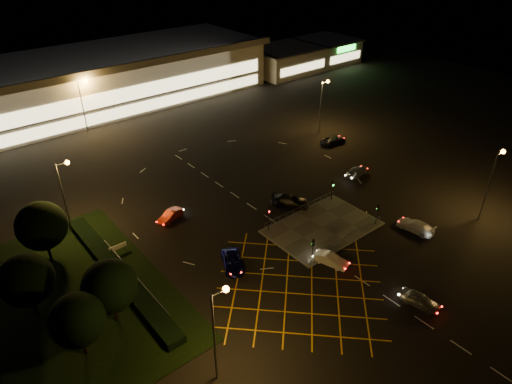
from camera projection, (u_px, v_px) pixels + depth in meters
ground at (301, 227)px, 60.57m from camera, size 180.00×180.00×0.00m
pedestrian_island at (322, 227)px, 60.29m from camera, size 14.00×9.00×0.12m
grass_verge at (76, 296)px, 49.38m from camera, size 18.00×30.00×0.08m
hedge at (119, 273)px, 51.85m from camera, size 2.00×26.00×1.00m
supermarket at (103, 78)px, 98.95m from camera, size 72.00×26.50×10.50m
retail_unit_a at (285, 60)px, 119.63m from camera, size 18.80×14.80×6.35m
retail_unit_b at (327, 50)px, 128.27m from camera, size 14.80×14.80×6.35m
streetlight_sw at (218, 323)px, 37.55m from camera, size 1.78×0.56×10.03m
streetlight_se at (493, 176)px, 58.95m from camera, size 1.78×0.56×10.03m
streetlight_nw at (65, 188)px, 56.38m from camera, size 1.78×0.56×10.03m
streetlight_ne at (323, 100)px, 83.68m from camera, size 1.78×0.56×10.03m
streetlight_far_left at (84, 99)px, 83.87m from camera, size 1.78×0.56×10.03m
streetlight_far_right at (247, 60)px, 106.84m from camera, size 1.78×0.56×10.03m
signal_sw at (313, 246)px, 53.20m from camera, size 0.28×0.30×3.15m
signal_se at (378, 210)px, 59.70m from camera, size 0.28×0.30×3.15m
signal_nw at (269, 216)px, 58.51m from camera, size 0.28×0.30×3.15m
signal_ne at (332, 186)px, 65.00m from camera, size 0.28×0.30×3.15m
tree_a at (77, 320)px, 40.77m from camera, size 5.04×5.04×6.86m
tree_b at (26, 280)px, 44.84m from camera, size 5.40×5.40×7.35m
tree_c at (42, 226)px, 52.15m from camera, size 5.76×5.76×7.84m
tree_e at (110, 286)px, 44.10m from camera, size 5.40×5.40×7.35m
car_near_silver at (420, 300)px, 47.92m from camera, size 2.39×4.41×1.43m
car_queue_white at (331, 260)px, 53.67m from camera, size 2.58×4.33×1.35m
car_left_blue at (233, 262)px, 53.33m from camera, size 4.22×5.39×1.36m
car_far_dkgrey at (290, 201)px, 64.56m from camera, size 5.14×5.61×1.58m
car_right_silver at (357, 171)px, 72.14m from camera, size 4.58×2.16×1.52m
car_circ_red at (170, 216)px, 61.60m from camera, size 4.23×2.70×1.32m
car_east_grey at (333, 140)px, 82.60m from camera, size 4.97×2.47×1.35m
car_approach_white at (415, 226)px, 59.45m from camera, size 2.57×5.17×1.44m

